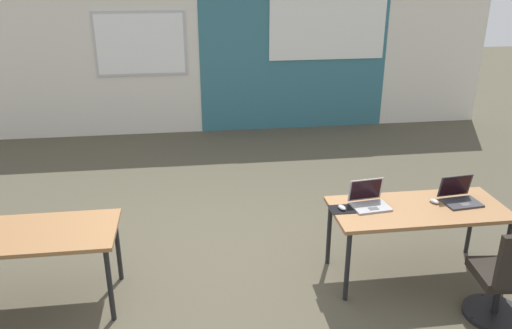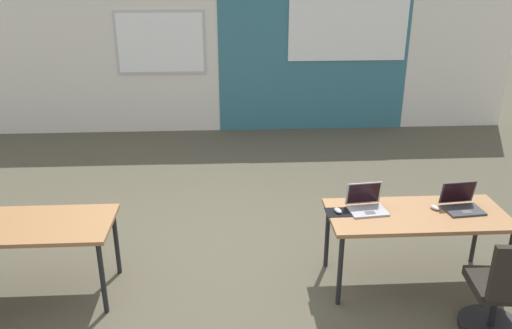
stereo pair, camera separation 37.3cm
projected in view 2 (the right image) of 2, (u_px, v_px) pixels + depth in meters
ground_plane at (224, 253)px, 5.35m from camera, size 24.00×24.00×0.00m
back_wall_assembly at (225, 49)px, 8.70m from camera, size 10.00×0.27×2.80m
desk_near_left at (19, 230)px, 4.45m from camera, size 1.60×0.70×0.72m
desk_near_right at (417, 219)px, 4.64m from camera, size 1.60×0.70×0.72m
laptop_near_right_end at (462, 204)px, 4.68m from camera, size 0.36×0.31×0.24m
mouse_near_right_end at (435, 207)px, 4.68m from camera, size 0.09×0.11×0.03m
chair_near_right_end at (502, 295)px, 4.06m from camera, size 0.52×0.56×0.92m
laptop_near_right_inner at (366, 205)px, 4.66m from camera, size 0.36×0.30×0.24m
mousepad_near_right_inner at (338, 212)px, 4.62m from camera, size 0.22×0.19×0.00m
mouse_near_right_inner at (338, 210)px, 4.62m from camera, size 0.08×0.11×0.03m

